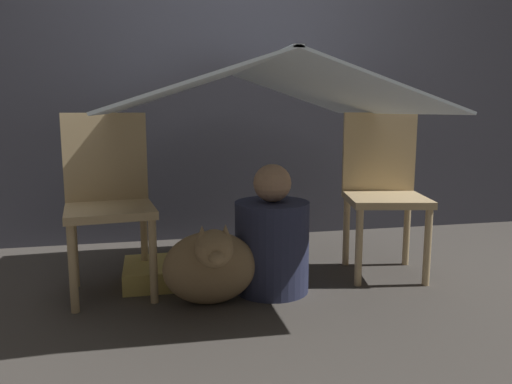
{
  "coord_description": "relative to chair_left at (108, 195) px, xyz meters",
  "views": [
    {
      "loc": [
        -0.5,
        -2.23,
        0.86
      ],
      "look_at": [
        0.0,
        0.1,
        0.47
      ],
      "focal_mm": 35.0,
      "sensor_mm": 36.0,
      "label": 1
    }
  ],
  "objects": [
    {
      "name": "sheet_canopy",
      "position": [
        0.7,
        -0.07,
        0.5
      ],
      "size": [
        1.38,
        1.37,
        0.24
      ],
      "color": "silver"
    },
    {
      "name": "floor_cushion",
      "position": [
        0.28,
        0.05,
        -0.41
      ],
      "size": [
        0.45,
        0.36,
        0.1
      ],
      "color": "#E5CC66",
      "rests_on": "ground_plane"
    },
    {
      "name": "chair_right",
      "position": [
        1.4,
        -0.0,
        0.0
      ],
      "size": [
        0.47,
        0.47,
        0.85
      ],
      "rotation": [
        0.0,
        0.0,
        -0.21
      ],
      "color": "#D1B27F",
      "rests_on": "ground_plane"
    },
    {
      "name": "wall_back",
      "position": [
        0.7,
        0.91,
        0.79
      ],
      "size": [
        7.0,
        0.05,
        2.5
      ],
      "color": "#3D3D47",
      "rests_on": "ground_plane"
    },
    {
      "name": "chair_left",
      "position": [
        0.0,
        0.0,
        0.0
      ],
      "size": [
        0.44,
        0.44,
        0.85
      ],
      "rotation": [
        0.0,
        0.0,
        0.12
      ],
      "color": "#D1B27F",
      "rests_on": "ground_plane"
    },
    {
      "name": "dog",
      "position": [
        0.44,
        -0.31,
        -0.27
      ],
      "size": [
        0.42,
        0.36,
        0.4
      ],
      "color": "#9E7F56",
      "rests_on": "ground_plane"
    },
    {
      "name": "person_front",
      "position": [
        0.75,
        -0.18,
        -0.22
      ],
      "size": [
        0.35,
        0.35,
        0.61
      ],
      "color": "#2D3351",
      "rests_on": "ground_plane"
    },
    {
      "name": "ground_plane",
      "position": [
        0.7,
        -0.18,
        -0.46
      ],
      "size": [
        8.8,
        8.8,
        0.0
      ],
      "primitive_type": "plane",
      "color": "#47423D"
    }
  ]
}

